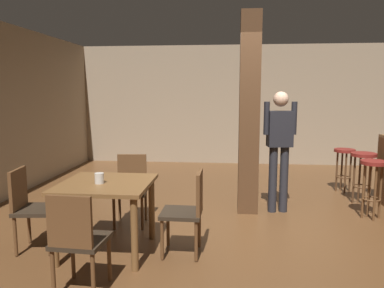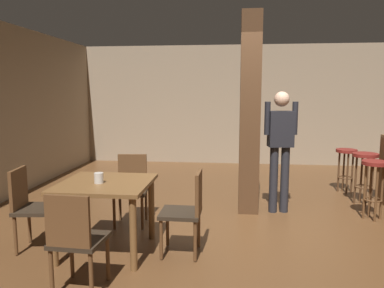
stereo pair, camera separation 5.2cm
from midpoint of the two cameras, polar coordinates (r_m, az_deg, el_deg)
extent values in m
plane|color=brown|center=(4.84, 10.95, -12.96)|extent=(10.80, 10.80, 0.00)
cube|color=gray|center=(9.02, 8.94, 5.87)|extent=(8.00, 0.10, 2.80)
cube|color=#4C301C|center=(5.30, 9.10, 4.45)|extent=(0.28, 0.28, 2.80)
cube|color=brown|center=(4.08, -12.67, -5.93)|extent=(0.94, 0.94, 0.04)
cylinder|color=brown|center=(4.45, -5.86, -9.75)|extent=(0.07, 0.07, 0.73)
cylinder|color=brown|center=(4.68, -15.62, -9.11)|extent=(0.07, 0.07, 0.73)
cylinder|color=brown|center=(3.72, -8.54, -13.44)|extent=(0.07, 0.07, 0.73)
cylinder|color=brown|center=(3.99, -20.00, -12.33)|extent=(0.07, 0.07, 0.73)
cube|color=#2D2319|center=(3.45, -16.30, -13.88)|extent=(0.44, 0.44, 0.04)
cube|color=brown|center=(3.21, -17.98, -11.33)|extent=(0.38, 0.06, 0.45)
cylinder|color=brown|center=(3.76, -17.45, -15.80)|extent=(0.04, 0.04, 0.43)
cylinder|color=brown|center=(3.62, -12.30, -16.55)|extent=(0.04, 0.04, 0.43)
cylinder|color=brown|center=(3.48, -20.20, -17.93)|extent=(0.04, 0.04, 0.43)
cylinder|color=brown|center=(3.33, -14.67, -18.90)|extent=(0.04, 0.04, 0.43)
cube|color=#2D2319|center=(4.00, -1.38, -10.47)|extent=(0.42, 0.42, 0.04)
cube|color=brown|center=(3.92, 1.42, -7.45)|extent=(0.04, 0.38, 0.45)
cylinder|color=brown|center=(3.95, -4.34, -14.24)|extent=(0.04, 0.04, 0.43)
cylinder|color=brown|center=(4.27, -3.40, -12.49)|extent=(0.04, 0.04, 0.43)
cylinder|color=brown|center=(3.90, 0.88, -14.52)|extent=(0.04, 0.04, 0.43)
cylinder|color=brown|center=(4.22, 1.40, -12.71)|extent=(0.04, 0.04, 0.43)
cube|color=#2D2319|center=(4.89, -9.08, -7.15)|extent=(0.46, 0.46, 0.04)
cube|color=brown|center=(5.02, -8.76, -4.10)|extent=(0.38, 0.07, 0.45)
cylinder|color=brown|center=(4.76, -7.28, -10.36)|extent=(0.04, 0.04, 0.43)
cylinder|color=brown|center=(4.82, -11.47, -10.22)|extent=(0.04, 0.04, 0.43)
cylinder|color=brown|center=(5.09, -6.71, -9.12)|extent=(0.04, 0.04, 0.43)
cylinder|color=brown|center=(5.15, -10.63, -9.01)|extent=(0.04, 0.04, 0.43)
cube|color=#2D2319|center=(4.45, -22.16, -9.18)|extent=(0.47, 0.47, 0.04)
cube|color=brown|center=(4.46, -24.62, -6.26)|extent=(0.08, 0.38, 0.45)
cylinder|color=brown|center=(4.61, -19.14, -11.35)|extent=(0.04, 0.04, 0.43)
cylinder|color=brown|center=(4.30, -20.64, -12.84)|extent=(0.04, 0.04, 0.43)
cylinder|color=brown|center=(4.73, -23.24, -11.06)|extent=(0.04, 0.04, 0.43)
cylinder|color=brown|center=(4.43, -25.00, -12.47)|extent=(0.04, 0.04, 0.43)
cylinder|color=beige|center=(4.03, -13.66, -5.06)|extent=(0.09, 0.09, 0.11)
cube|color=black|center=(5.38, 13.65, 2.24)|extent=(0.37, 0.25, 0.50)
sphere|color=tan|center=(5.36, 13.79, 6.66)|extent=(0.24, 0.24, 0.21)
cylinder|color=#232328|center=(5.52, 14.20, -5.27)|extent=(0.14, 0.14, 0.95)
cylinder|color=#232328|center=(5.48, 12.59, -5.32)|extent=(0.14, 0.14, 0.95)
cylinder|color=black|center=(5.43, 15.67, 3.81)|extent=(0.09, 0.09, 0.46)
cylinder|color=black|center=(5.32, 11.68, 3.86)|extent=(0.09, 0.09, 0.46)
cylinder|color=maroon|center=(5.57, 26.38, -2.60)|extent=(0.34, 0.34, 0.05)
torus|color=brown|center=(5.68, 26.07, -7.60)|extent=(0.24, 0.24, 0.02)
cylinder|color=brown|center=(5.75, 25.76, -6.32)|extent=(0.03, 0.03, 0.75)
cylinder|color=brown|center=(5.55, 26.51, -6.86)|extent=(0.03, 0.03, 0.75)
cylinder|color=brown|center=(5.69, 27.19, -6.56)|extent=(0.03, 0.03, 0.75)
cylinder|color=brown|center=(5.62, 25.06, -6.61)|extent=(0.03, 0.03, 0.75)
cylinder|color=maroon|center=(6.27, 25.14, -1.51)|extent=(0.38, 0.38, 0.05)
torus|color=#4C301C|center=(6.36, 24.88, -5.93)|extent=(0.27, 0.27, 0.02)
cylinder|color=#4C301C|center=(6.46, 24.59, -4.80)|extent=(0.03, 0.03, 0.74)
cylinder|color=#4C301C|center=(6.23, 25.29, -5.28)|extent=(0.03, 0.03, 0.74)
cylinder|color=#4C301C|center=(6.38, 25.98, -5.02)|extent=(0.03, 0.03, 0.74)
cylinder|color=#4C301C|center=(6.30, 23.87, -5.05)|extent=(0.03, 0.03, 0.74)
cylinder|color=maroon|center=(6.92, 22.70, -0.96)|extent=(0.35, 0.35, 0.05)
torus|color=#4C301C|center=(7.00, 22.50, -4.73)|extent=(0.25, 0.25, 0.02)
cylinder|color=#4C301C|center=(7.09, 22.29, -3.78)|extent=(0.03, 0.03, 0.69)
cylinder|color=#4C301C|center=(6.88, 22.80, -4.16)|extent=(0.03, 0.03, 0.69)
cylinder|color=#4C301C|center=(7.01, 23.43, -3.96)|extent=(0.03, 0.03, 0.69)
cylinder|color=#4C301C|center=(6.95, 21.64, -3.97)|extent=(0.03, 0.03, 0.69)
camera|label=1|loc=(0.03, -89.67, 0.05)|focal=35.00mm
camera|label=2|loc=(0.03, 90.33, -0.05)|focal=35.00mm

